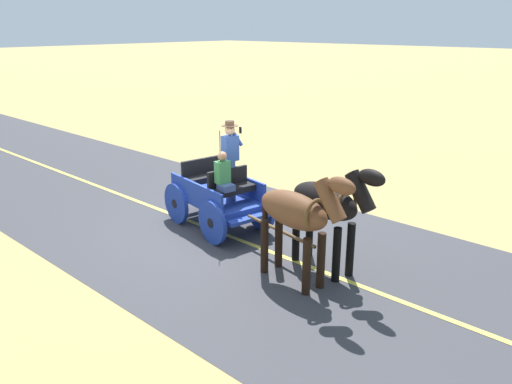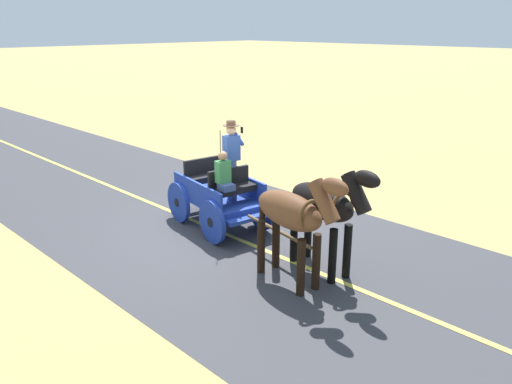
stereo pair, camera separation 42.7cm
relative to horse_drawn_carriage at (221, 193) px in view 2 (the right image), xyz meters
The scene contains 6 objects.
ground_plane 0.86m from the horse_drawn_carriage, ahead, with size 200.00×200.00×0.00m, color tan.
road_surface 0.85m from the horse_drawn_carriage, ahead, with size 6.59×160.00×0.01m, color #38383D.
road_centre_stripe 0.85m from the horse_drawn_carriage, ahead, with size 0.12×160.00×0.00m, color #DBCC4C.
horse_drawn_carriage is the anchor object (origin of this frame).
horse_near_side 3.10m from the horse_drawn_carriage, 87.44° to the left, with size 0.83×2.15×2.21m.
horse_off_side 3.10m from the horse_drawn_carriage, 72.91° to the left, with size 0.75×2.15×2.21m.
Camera 2 is at (6.93, 8.25, 4.48)m, focal length 35.31 mm.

